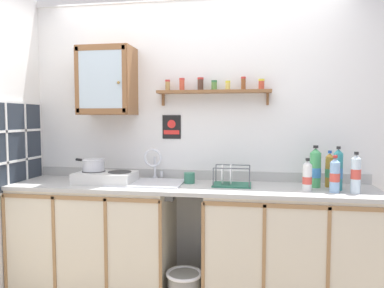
{
  "coord_description": "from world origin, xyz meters",
  "views": [
    {
      "loc": [
        0.49,
        -2.48,
        1.5
      ],
      "look_at": [
        -0.0,
        0.46,
        1.28
      ],
      "focal_mm": 34.31,
      "sensor_mm": 36.0,
      "label": 1
    }
  ],
  "objects_px": {
    "bottle_soda_green_2": "(315,169)",
    "dish_rack": "(230,181)",
    "wall_cabinet": "(107,81)",
    "bottle_juice_amber_4": "(329,171)",
    "sink": "(148,185)",
    "saucepan": "(93,165)",
    "mug": "(189,178)",
    "bottle_water_clear_5": "(356,174)",
    "bottle_water_blue_3": "(335,176)",
    "bottle_opaque_white_0": "(307,177)",
    "warning_sign": "(172,127)",
    "hot_plate_stove": "(106,177)",
    "bottle_detergent_teal_1": "(338,170)"
  },
  "relations": [
    {
      "from": "bottle_soda_green_2",
      "to": "dish_rack",
      "type": "height_order",
      "value": "bottle_soda_green_2"
    },
    {
      "from": "wall_cabinet",
      "to": "dish_rack",
      "type": "bearing_deg",
      "value": -5.81
    },
    {
      "from": "bottle_soda_green_2",
      "to": "bottle_juice_amber_4",
      "type": "bearing_deg",
      "value": 18.49
    },
    {
      "from": "sink",
      "to": "dish_rack",
      "type": "bearing_deg",
      "value": -0.12
    },
    {
      "from": "wall_cabinet",
      "to": "sink",
      "type": "bearing_deg",
      "value": -15.62
    },
    {
      "from": "sink",
      "to": "bottle_soda_green_2",
      "type": "relative_size",
      "value": 1.82
    },
    {
      "from": "saucepan",
      "to": "mug",
      "type": "bearing_deg",
      "value": 5.49
    },
    {
      "from": "sink",
      "to": "bottle_water_clear_5",
      "type": "distance_m",
      "value": 1.58
    },
    {
      "from": "wall_cabinet",
      "to": "bottle_soda_green_2",
      "type": "bearing_deg",
      "value": -2.43
    },
    {
      "from": "saucepan",
      "to": "bottle_water_blue_3",
      "type": "height_order",
      "value": "bottle_water_blue_3"
    },
    {
      "from": "bottle_opaque_white_0",
      "to": "warning_sign",
      "type": "height_order",
      "value": "warning_sign"
    },
    {
      "from": "bottle_opaque_white_0",
      "to": "hot_plate_stove",
      "type": "bearing_deg",
      "value": 177.91
    },
    {
      "from": "saucepan",
      "to": "bottle_water_blue_3",
      "type": "relative_size",
      "value": 1.15
    },
    {
      "from": "bottle_detergent_teal_1",
      "to": "bottle_water_blue_3",
      "type": "relative_size",
      "value": 1.21
    },
    {
      "from": "mug",
      "to": "saucepan",
      "type": "bearing_deg",
      "value": -174.51
    },
    {
      "from": "bottle_soda_green_2",
      "to": "dish_rack",
      "type": "distance_m",
      "value": 0.65
    },
    {
      "from": "bottle_water_blue_3",
      "to": "bottle_opaque_white_0",
      "type": "bearing_deg",
      "value": 169.27
    },
    {
      "from": "wall_cabinet",
      "to": "hot_plate_stove",
      "type": "bearing_deg",
      "value": -76.65
    },
    {
      "from": "bottle_soda_green_2",
      "to": "bottle_water_clear_5",
      "type": "height_order",
      "value": "bottle_soda_green_2"
    },
    {
      "from": "bottle_opaque_white_0",
      "to": "bottle_water_blue_3",
      "type": "distance_m",
      "value": 0.19
    },
    {
      "from": "sink",
      "to": "dish_rack",
      "type": "distance_m",
      "value": 0.68
    },
    {
      "from": "hot_plate_stove",
      "to": "warning_sign",
      "type": "distance_m",
      "value": 0.7
    },
    {
      "from": "hot_plate_stove",
      "to": "bottle_juice_amber_4",
      "type": "xyz_separation_m",
      "value": [
        1.77,
        0.12,
        0.08
      ]
    },
    {
      "from": "bottle_water_blue_3",
      "to": "warning_sign",
      "type": "relative_size",
      "value": 1.31
    },
    {
      "from": "mug",
      "to": "wall_cabinet",
      "type": "xyz_separation_m",
      "value": [
        -0.72,
        0.06,
        0.8
      ]
    },
    {
      "from": "hot_plate_stove",
      "to": "bottle_opaque_white_0",
      "type": "relative_size",
      "value": 1.97
    },
    {
      "from": "bottle_water_blue_3",
      "to": "wall_cabinet",
      "type": "distance_m",
      "value": 1.96
    },
    {
      "from": "bottle_juice_amber_4",
      "to": "bottle_water_clear_5",
      "type": "relative_size",
      "value": 0.95
    },
    {
      "from": "sink",
      "to": "dish_rack",
      "type": "relative_size",
      "value": 1.98
    },
    {
      "from": "hot_plate_stove",
      "to": "bottle_opaque_white_0",
      "type": "xyz_separation_m",
      "value": [
        1.58,
        -0.06,
        0.06
      ]
    },
    {
      "from": "bottle_water_clear_5",
      "to": "dish_rack",
      "type": "xyz_separation_m",
      "value": [
        -0.89,
        0.15,
        -0.1
      ]
    },
    {
      "from": "saucepan",
      "to": "bottle_opaque_white_0",
      "type": "distance_m",
      "value": 1.7
    },
    {
      "from": "dish_rack",
      "to": "bottle_water_clear_5",
      "type": "bearing_deg",
      "value": -9.6
    },
    {
      "from": "bottle_detergent_teal_1",
      "to": "mug",
      "type": "relative_size",
      "value": 2.81
    },
    {
      "from": "bottle_water_blue_3",
      "to": "mug",
      "type": "relative_size",
      "value": 2.32
    },
    {
      "from": "bottle_juice_amber_4",
      "to": "bottle_water_clear_5",
      "type": "xyz_separation_m",
      "value": [
        0.13,
        -0.22,
        0.01
      ]
    },
    {
      "from": "bottle_water_clear_5",
      "to": "dish_rack",
      "type": "height_order",
      "value": "bottle_water_clear_5"
    },
    {
      "from": "saucepan",
      "to": "dish_rack",
      "type": "relative_size",
      "value": 1.04
    },
    {
      "from": "bottle_water_clear_5",
      "to": "wall_cabinet",
      "type": "bearing_deg",
      "value": 172.45
    },
    {
      "from": "bottle_opaque_white_0",
      "to": "bottle_soda_green_2",
      "type": "distance_m",
      "value": 0.17
    },
    {
      "from": "bottle_detergent_teal_1",
      "to": "bottle_juice_amber_4",
      "type": "distance_m",
      "value": 0.13
    },
    {
      "from": "hot_plate_stove",
      "to": "saucepan",
      "type": "xyz_separation_m",
      "value": [
        -0.12,
        0.02,
        0.1
      ]
    },
    {
      "from": "sink",
      "to": "warning_sign",
      "type": "distance_m",
      "value": 0.55
    },
    {
      "from": "hot_plate_stove",
      "to": "saucepan",
      "type": "relative_size",
      "value": 1.53
    },
    {
      "from": "bottle_opaque_white_0",
      "to": "mug",
      "type": "relative_size",
      "value": 2.08
    },
    {
      "from": "bottle_soda_green_2",
      "to": "wall_cabinet",
      "type": "bearing_deg",
      "value": 177.57
    },
    {
      "from": "bottle_juice_amber_4",
      "to": "wall_cabinet",
      "type": "distance_m",
      "value": 1.95
    },
    {
      "from": "dish_rack",
      "to": "mug",
      "type": "height_order",
      "value": "dish_rack"
    },
    {
      "from": "bottle_detergent_teal_1",
      "to": "warning_sign",
      "type": "distance_m",
      "value": 1.39
    },
    {
      "from": "bottle_detergent_teal_1",
      "to": "dish_rack",
      "type": "distance_m",
      "value": 0.8
    }
  ]
}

